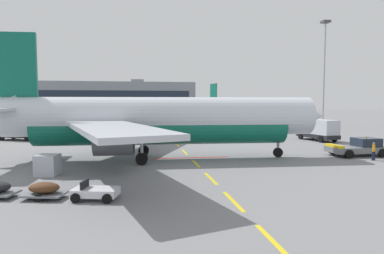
% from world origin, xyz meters
% --- Properties ---
extents(ground, '(400.00, 400.00, 0.00)m').
position_xyz_m(ground, '(40.00, 40.00, 0.00)').
color(ground, slate).
extents(apron_paint_markings, '(8.00, 95.08, 0.01)m').
position_xyz_m(apron_paint_markings, '(18.00, 36.36, 0.00)').
color(apron_paint_markings, yellow).
rests_on(apron_paint_markings, ground).
extents(airliner_foreground, '(34.79, 34.57, 12.20)m').
position_xyz_m(airliner_foreground, '(14.58, 21.59, 3.95)').
color(airliner_foreground, silver).
rests_on(airliner_foreground, ground).
extents(pushback_tug, '(6.03, 3.25, 2.08)m').
position_xyz_m(pushback_tug, '(35.96, 20.37, 0.90)').
color(pushback_tug, slate).
rests_on(pushback_tug, ground).
extents(airliner_far_center, '(31.01, 31.71, 11.18)m').
position_xyz_m(airliner_far_center, '(37.92, 73.21, 3.62)').
color(airliner_far_center, white).
rests_on(airliner_far_center, ground).
extents(catering_truck, '(3.54, 7.30, 3.14)m').
position_xyz_m(catering_truck, '(39.21, 34.05, 1.65)').
color(catering_truck, black).
rests_on(catering_truck, ground).
extents(fuel_service_truck, '(7.39, 4.89, 3.14)m').
position_xyz_m(fuel_service_truck, '(-4.47, 42.14, 1.65)').
color(fuel_service_truck, black).
rests_on(fuel_service_truck, ground).
extents(baggage_train, '(8.70, 3.48, 1.14)m').
position_xyz_m(baggage_train, '(7.16, 8.97, 0.52)').
color(baggage_train, silver).
rests_on(baggage_train, ground).
extents(ground_crew_worker, '(0.51, 0.56, 1.77)m').
position_xyz_m(ground_crew_worker, '(35.52, 17.54, 1.02)').
color(ground_crew_worker, '#191E38').
rests_on(ground_crew_worker, ground).
extents(uld_cargo_container, '(1.85, 1.81, 1.60)m').
position_xyz_m(uld_cargo_container, '(5.67, 15.81, 0.80)').
color(uld_cargo_container, '#B7BCC6').
rests_on(uld_cargo_container, ground).
extents(apron_light_mast_far, '(1.80, 1.80, 24.48)m').
position_xyz_m(apron_light_mast_far, '(56.02, 60.97, 15.25)').
color(apron_light_mast_far, slate).
rests_on(apron_light_mast_far, ground).
extents(terminal_satellite, '(76.45, 20.82, 16.71)m').
position_xyz_m(terminal_satellite, '(2.17, 154.01, 7.57)').
color(terminal_satellite, gray).
rests_on(terminal_satellite, ground).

